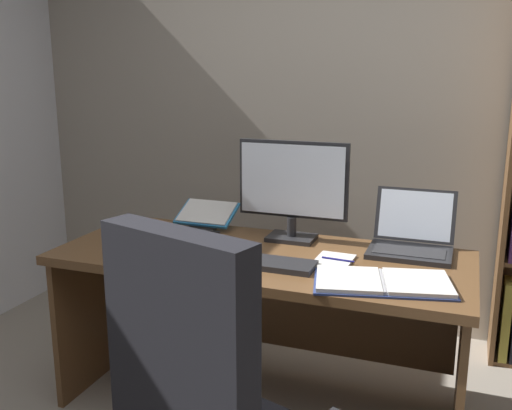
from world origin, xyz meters
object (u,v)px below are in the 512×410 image
object	(u,v)px
notepad	(333,261)
pen	(338,259)
open_binder	(383,282)
desk	(267,289)
monitor	(293,190)
laptop	(411,240)
reading_stand_with_book	(205,216)
keyboard	(264,263)
computer_mouse	(198,253)

from	to	relation	value
notepad	pen	bearing A→B (deg)	0.00
open_binder	pen	world-z (taller)	open_binder
desk	monitor	world-z (taller)	monitor
desk	laptop	size ratio (longest dim) A/B	5.09
monitor	reading_stand_with_book	bearing A→B (deg)	173.97
desk	notepad	bearing A→B (deg)	-14.36
laptop	keyboard	bearing A→B (deg)	-143.78
keyboard	reading_stand_with_book	xyz separation A→B (m)	(-0.47, 0.44, 0.05)
desk	computer_mouse	distance (m)	0.39
monitor	open_binder	bearing A→B (deg)	-41.98
reading_stand_with_book	notepad	distance (m)	0.79
reading_stand_with_book	pen	bearing A→B (deg)	-21.80
desk	monitor	bearing A→B (deg)	68.02
desk	keyboard	size ratio (longest dim) A/B	4.27
desk	laptop	world-z (taller)	laptop
laptop	keyboard	world-z (taller)	laptop
laptop	computer_mouse	bearing A→B (deg)	-154.71
keyboard	computer_mouse	xyz separation A→B (m)	(-0.30, 0.00, 0.01)
open_binder	notepad	world-z (taller)	open_binder
laptop	open_binder	size ratio (longest dim) A/B	0.63
computer_mouse	reading_stand_with_book	size ratio (longest dim) A/B	0.35
keyboard	reading_stand_with_book	size ratio (longest dim) A/B	1.43
monitor	open_binder	xyz separation A→B (m)	(0.49, -0.44, -0.23)
computer_mouse	monitor	bearing A→B (deg)	52.39
computer_mouse	pen	size ratio (longest dim) A/B	0.74
reading_stand_with_book	notepad	xyz separation A→B (m)	(0.73, -0.30, -0.06)
desk	pen	xyz separation A→B (m)	(0.34, -0.08, 0.21)
reading_stand_with_book	pen	world-z (taller)	reading_stand_with_book
keyboard	desk	bearing A→B (deg)	106.83
desk	computer_mouse	xyz separation A→B (m)	(-0.23, -0.22, 0.22)
computer_mouse	notepad	size ratio (longest dim) A/B	0.50
keyboard	laptop	bearing A→B (deg)	36.22
laptop	reading_stand_with_book	bearing A→B (deg)	177.76
notepad	pen	size ratio (longest dim) A/B	1.50
desk	reading_stand_with_book	xyz separation A→B (m)	(-0.41, 0.22, 0.26)
keyboard	notepad	distance (m)	0.29
monitor	computer_mouse	size ratio (longest dim) A/B	5.00
laptop	pen	distance (m)	0.38
keyboard	open_binder	distance (m)	0.49
monitor	laptop	xyz separation A→B (m)	(0.55, 0.01, -0.19)
pen	keyboard	bearing A→B (deg)	-153.21
desk	keyboard	bearing A→B (deg)	-73.17
desk	computer_mouse	size ratio (longest dim) A/B	17.24
monitor	keyboard	distance (m)	0.45
desk	computer_mouse	world-z (taller)	computer_mouse
laptop	reading_stand_with_book	size ratio (longest dim) A/B	1.20
reading_stand_with_book	open_binder	bearing A→B (deg)	-26.99
monitor	reading_stand_with_book	xyz separation A→B (m)	(-0.47, 0.05, -0.18)
notepad	pen	distance (m)	0.02
keyboard	open_binder	size ratio (longest dim) A/B	0.75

